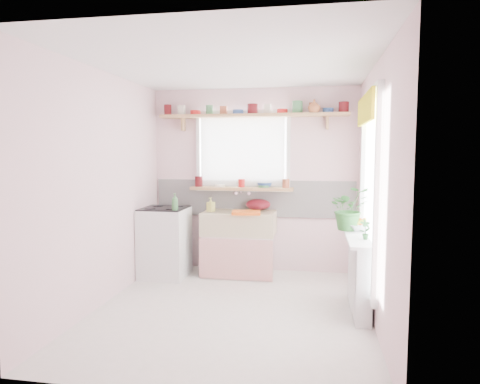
# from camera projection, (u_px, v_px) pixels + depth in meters

# --- Properties ---
(room) EXTENTS (3.20, 3.20, 3.20)m
(room) POSITION_uv_depth(u_px,v_px,m) (300.00, 175.00, 5.04)
(room) COLOR white
(room) RESTS_ON ground
(sink_unit) EXTENTS (0.95, 0.65, 1.11)m
(sink_unit) POSITION_uv_depth(u_px,v_px,m) (239.00, 243.00, 5.69)
(sink_unit) COLOR white
(sink_unit) RESTS_ON ground
(cooker) EXTENTS (0.58, 0.58, 0.93)m
(cooker) POSITION_uv_depth(u_px,v_px,m) (165.00, 242.00, 5.61)
(cooker) COLOR white
(cooker) RESTS_ON ground
(radiator_ledge) EXTENTS (0.22, 0.95, 0.78)m
(radiator_ledge) POSITION_uv_depth(u_px,v_px,m) (360.00, 274.00, 4.37)
(radiator_ledge) COLOR white
(radiator_ledge) RESTS_ON ground
(windowsill) EXTENTS (1.40, 0.22, 0.04)m
(windowsill) POSITION_uv_depth(u_px,v_px,m) (242.00, 189.00, 5.81)
(windowsill) COLOR tan
(windowsill) RESTS_ON room
(pine_shelf) EXTENTS (2.52, 0.24, 0.04)m
(pine_shelf) POSITION_uv_depth(u_px,v_px,m) (253.00, 116.00, 5.68)
(pine_shelf) COLOR tan
(pine_shelf) RESTS_ON room
(shelf_crockery) EXTENTS (2.47, 0.11, 0.12)m
(shelf_crockery) POSITION_uv_depth(u_px,v_px,m) (251.00, 110.00, 5.68)
(shelf_crockery) COLOR #590F14
(shelf_crockery) RESTS_ON pine_shelf
(sill_crockery) EXTENTS (1.35, 0.11, 0.12)m
(sill_crockery) POSITION_uv_depth(u_px,v_px,m) (242.00, 183.00, 5.80)
(sill_crockery) COLOR #590F14
(sill_crockery) RESTS_ON windowsill
(dish_tray) EXTENTS (0.39, 0.32, 0.04)m
(dish_tray) POSITION_uv_depth(u_px,v_px,m) (246.00, 213.00, 5.44)
(dish_tray) COLOR orange
(dish_tray) RESTS_ON sink_unit
(colander) EXTENTS (0.40, 0.40, 0.15)m
(colander) POSITION_uv_depth(u_px,v_px,m) (258.00, 204.00, 5.81)
(colander) COLOR maroon
(colander) RESTS_ON sink_unit
(jade_plant) EXTENTS (0.52, 0.47, 0.49)m
(jade_plant) POSITION_uv_depth(u_px,v_px,m) (349.00, 208.00, 4.72)
(jade_plant) COLOR #2A6528
(jade_plant) RESTS_ON radiator_ledge
(fruit_bowl) EXTENTS (0.38, 0.38, 0.08)m
(fruit_bowl) POSITION_uv_depth(u_px,v_px,m) (360.00, 227.00, 4.72)
(fruit_bowl) COLOR silver
(fruit_bowl) RESTS_ON radiator_ledge
(herb_pot) EXTENTS (0.12, 0.11, 0.20)m
(herb_pot) POSITION_uv_depth(u_px,v_px,m) (365.00, 230.00, 4.22)
(herb_pot) COLOR #255E29
(herb_pot) RESTS_ON radiator_ledge
(soap_bottle_sink) EXTENTS (0.11, 0.11, 0.19)m
(soap_bottle_sink) POSITION_uv_depth(u_px,v_px,m) (211.00, 205.00, 5.66)
(soap_bottle_sink) COLOR #DBDC61
(soap_bottle_sink) RESTS_ON sink_unit
(sill_cup) EXTENTS (0.14, 0.14, 0.10)m
(sill_cup) POSITION_uv_depth(u_px,v_px,m) (241.00, 183.00, 5.86)
(sill_cup) COLOR beige
(sill_cup) RESTS_ON windowsill
(sill_bowl) EXTENTS (0.24, 0.24, 0.06)m
(sill_bowl) POSITION_uv_depth(u_px,v_px,m) (265.00, 185.00, 5.81)
(sill_bowl) COLOR #2F4F9B
(sill_bowl) RESTS_ON windowsill
(shelf_vase) EXTENTS (0.21, 0.21, 0.17)m
(shelf_vase) POSITION_uv_depth(u_px,v_px,m) (314.00, 106.00, 5.47)
(shelf_vase) COLOR #B76638
(shelf_vase) RESTS_ON pine_shelf
(cooker_bottle) EXTENTS (0.09, 0.09, 0.21)m
(cooker_bottle) POSITION_uv_depth(u_px,v_px,m) (175.00, 202.00, 5.31)
(cooker_bottle) COLOR #3D7B42
(cooker_bottle) RESTS_ON cooker
(fruit) EXTENTS (0.20, 0.14, 0.10)m
(fruit) POSITION_uv_depth(u_px,v_px,m) (361.00, 221.00, 4.72)
(fruit) COLOR #EE5914
(fruit) RESTS_ON fruit_bowl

